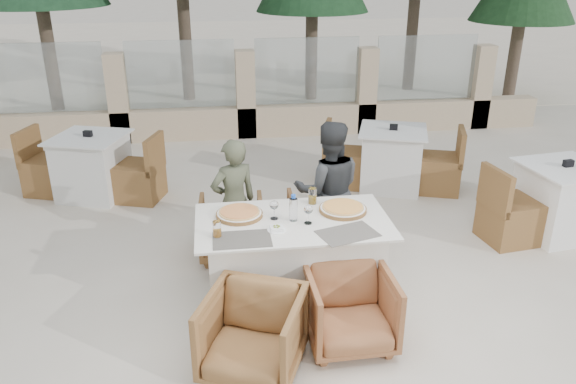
{
  "coord_description": "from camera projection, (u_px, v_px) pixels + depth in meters",
  "views": [
    {
      "loc": [
        -0.55,
        -4.15,
        2.8
      ],
      "look_at": [
        0.06,
        0.26,
        0.9
      ],
      "focal_mm": 35.0,
      "sensor_mm": 36.0,
      "label": 1
    }
  ],
  "objects": [
    {
      "name": "armchair_far_right",
      "position": [
        320.0,
        221.0,
        5.71
      ],
      "size": [
        0.62,
        0.64,
        0.57
      ],
      "primitive_type": "imported",
      "rotation": [
        0.0,
        0.0,
        3.12
      ],
      "color": "#9A6338",
      "rests_on": "ground"
    },
    {
      "name": "pizza_left",
      "position": [
        239.0,
        213.0,
        4.68
      ],
      "size": [
        0.46,
        0.46,
        0.05
      ],
      "primitive_type": "cylinder",
      "rotation": [
        0.0,
        0.0,
        -0.21
      ],
      "color": "#CA471B",
      "rests_on": "dining_table"
    },
    {
      "name": "dining_table",
      "position": [
        293.0,
        261.0,
        4.77
      ],
      "size": [
        1.6,
        0.9,
        0.77
      ],
      "primitive_type": null,
      "color": "silver",
      "rests_on": "ground"
    },
    {
      "name": "beer_glass_left",
      "position": [
        217.0,
        229.0,
        4.33
      ],
      "size": [
        0.07,
        0.07,
        0.13
      ],
      "primitive_type": "cylinder",
      "rotation": [
        0.0,
        0.0,
        -0.15
      ],
      "color": "orange",
      "rests_on": "dining_table"
    },
    {
      "name": "armchair_far_left",
      "position": [
        232.0,
        228.0,
        5.55
      ],
      "size": [
        0.65,
        0.67,
        0.58
      ],
      "primitive_type": "imported",
      "rotation": [
        0.0,
        0.0,
        3.1
      ],
      "color": "#8F5F34",
      "rests_on": "ground"
    },
    {
      "name": "bg_table_c",
      "position": [
        561.0,
        201.0,
        5.94
      ],
      "size": [
        1.73,
        1.03,
        0.77
      ],
      "primitive_type": null,
      "rotation": [
        0.0,
        0.0,
        0.13
      ],
      "color": "white",
      "rests_on": "ground"
    },
    {
      "name": "bg_table_a",
      "position": [
        92.0,
        166.0,
        6.89
      ],
      "size": [
        1.81,
        1.28,
        0.77
      ],
      "primitive_type": null,
      "rotation": [
        0.0,
        0.0,
        -0.31
      ],
      "color": "silver",
      "rests_on": "ground"
    },
    {
      "name": "diner_right",
      "position": [
        328.0,
        190.0,
        5.41
      ],
      "size": [
        0.71,
        0.57,
        1.38
      ],
      "primitive_type": "imported",
      "rotation": [
        0.0,
        0.0,
        3.07
      ],
      "color": "#343739",
      "rests_on": "ground"
    },
    {
      "name": "armchair_near_right",
      "position": [
        350.0,
        309.0,
        4.27
      ],
      "size": [
        0.66,
        0.68,
        0.6
      ],
      "primitive_type": "imported",
      "rotation": [
        0.0,
        0.0,
        0.02
      ],
      "color": "#9A5E38",
      "rests_on": "ground"
    },
    {
      "name": "wine_glass_centre",
      "position": [
        274.0,
        209.0,
        4.61
      ],
      "size": [
        0.09,
        0.09,
        0.18
      ],
      "primitive_type": null,
      "rotation": [
        0.0,
        0.0,
        -0.22
      ],
      "color": "white",
      "rests_on": "dining_table"
    },
    {
      "name": "placemat_near_right",
      "position": [
        348.0,
        233.0,
        4.4
      ],
      "size": [
        0.52,
        0.42,
        0.0
      ],
      "primitive_type": "cube",
      "rotation": [
        0.0,
        0.0,
        0.3
      ],
      "color": "#635D55",
      "rests_on": "dining_table"
    },
    {
      "name": "wine_glass_near",
      "position": [
        308.0,
        213.0,
        4.53
      ],
      "size": [
        0.09,
        0.09,
        0.18
      ],
      "primitive_type": null,
      "rotation": [
        0.0,
        0.0,
        0.28
      ],
      "color": "silver",
      "rests_on": "dining_table"
    },
    {
      "name": "bg_table_b",
      "position": [
        391.0,
        159.0,
        7.14
      ],
      "size": [
        1.82,
        1.3,
        0.77
      ],
      "primitive_type": null,
      "rotation": [
        0.0,
        0.0,
        -0.33
      ],
      "color": "white",
      "rests_on": "ground"
    },
    {
      "name": "pizza_right",
      "position": [
        343.0,
        208.0,
        4.77
      ],
      "size": [
        0.46,
        0.46,
        0.05
      ],
      "primitive_type": "cylinder",
      "rotation": [
        0.0,
        0.0,
        0.16
      ],
      "color": "orange",
      "rests_on": "dining_table"
    },
    {
      "name": "diner_left",
      "position": [
        234.0,
        202.0,
        5.31
      ],
      "size": [
        0.53,
        0.44,
        1.25
      ],
      "primitive_type": "imported",
      "rotation": [
        0.0,
        0.0,
        3.5
      ],
      "color": "#4E533C",
      "rests_on": "ground"
    },
    {
      "name": "water_bottle",
      "position": [
        293.0,
        208.0,
        4.58
      ],
      "size": [
        0.07,
        0.07,
        0.23
      ],
      "primitive_type": "cylinder",
      "rotation": [
        0.0,
        0.0,
        0.04
      ],
      "color": "silver",
      "rests_on": "dining_table"
    },
    {
      "name": "placemat_near_left",
      "position": [
        242.0,
        239.0,
        4.31
      ],
      "size": [
        0.45,
        0.3,
        0.0
      ],
      "primitive_type": "cube",
      "rotation": [
        0.0,
        0.0,
        -0.0
      ],
      "color": "#5B564E",
      "rests_on": "dining_table"
    },
    {
      "name": "armchair_near_left",
      "position": [
        253.0,
        334.0,
        3.97
      ],
      "size": [
        0.88,
        0.89,
        0.62
      ],
      "primitive_type": "imported",
      "rotation": [
        0.0,
        0.0,
        -0.4
      ],
      "color": "brown",
      "rests_on": "ground"
    },
    {
      "name": "perimeter_wall_far",
      "position": [
        245.0,
        88.0,
        9.0
      ],
      "size": [
        10.0,
        0.34,
        1.6
      ],
      "primitive_type": null,
      "color": "#CFB692",
      "rests_on": "ground"
    },
    {
      "name": "olive_dish",
      "position": [
        277.0,
        228.0,
        4.44
      ],
      "size": [
        0.14,
        0.14,
        0.04
      ],
      "primitive_type": null,
      "rotation": [
        0.0,
        0.0,
        -0.28
      ],
      "color": "white",
      "rests_on": "dining_table"
    },
    {
      "name": "ground",
      "position": [
        285.0,
        298.0,
        4.95
      ],
      "size": [
        80.0,
        80.0,
        0.0
      ],
      "primitive_type": "plane",
      "color": "beige",
      "rests_on": "ground"
    },
    {
      "name": "sand_patch",
      "position": [
        226.0,
        49.0,
        17.7
      ],
      "size": [
        30.0,
        16.0,
        0.01
      ],
      "primitive_type": "cube",
      "color": "beige",
      "rests_on": "ground"
    },
    {
      "name": "beer_glass_right",
      "position": [
        312.0,
        196.0,
        4.9
      ],
      "size": [
        0.08,
        0.08,
        0.14
      ],
      "primitive_type": "cylinder",
      "rotation": [
        0.0,
        0.0,
        -0.18
      ],
      "color": "#C18E1B",
      "rests_on": "dining_table"
    }
  ]
}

